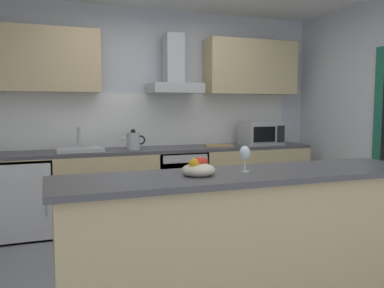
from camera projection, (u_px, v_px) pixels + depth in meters
ground at (208, 269)px, 3.48m from camera, size 5.42×4.65×0.02m
wall_back at (152, 114)px, 5.12m from camera, size 5.42×0.12×2.60m
backsplash_tile at (153, 120)px, 5.06m from camera, size 3.76×0.02×0.66m
counter_back at (160, 185)px, 4.84m from camera, size 3.89×0.60×0.90m
counter_island at (248, 240)px, 2.77m from camera, size 2.63×0.64×0.96m
upper_cabinets at (156, 64)px, 4.84m from camera, size 3.84×0.32×0.70m
oven at (178, 183)px, 4.89m from camera, size 0.60×0.62×0.80m
refrigerator at (24, 198)px, 4.30m from camera, size 0.58×0.60×0.85m
microwave at (261, 133)px, 5.20m from camera, size 0.50×0.38×0.30m
sink at (80, 149)px, 4.46m from camera, size 0.50×0.40×0.26m
kettle at (133, 141)px, 4.62m from camera, size 0.29×0.15×0.24m
range_hood at (174, 74)px, 4.89m from camera, size 0.62×0.45×0.72m
wine_glass at (245, 154)px, 2.73m from camera, size 0.08×0.08×0.18m
fruit_bowl at (198, 169)px, 2.59m from camera, size 0.22×0.22×0.13m
chopping_board at (219, 145)px, 5.01m from camera, size 0.38×0.30×0.02m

